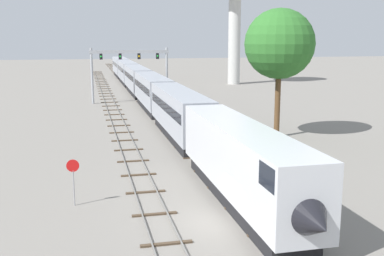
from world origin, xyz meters
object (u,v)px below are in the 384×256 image
at_px(passenger_train, 143,84).
at_px(signal_gantry, 130,63).
at_px(stop_sign, 73,176).
at_px(trackside_tree_left, 280,44).

xyz_separation_m(passenger_train, signal_gantry, (-2.25, -1.77, 3.55)).
bearing_deg(passenger_train, stop_sign, -102.15).
bearing_deg(stop_sign, signal_gantry, 80.15).
xyz_separation_m(signal_gantry, stop_sign, (-7.75, -44.66, -4.29)).
bearing_deg(stop_sign, passenger_train, 77.85).
height_order(passenger_train, signal_gantry, signal_gantry).
xyz_separation_m(stop_sign, trackside_tree_left, (19.77, 15.74, 7.48)).
relative_size(passenger_train, trackside_tree_left, 8.94).
height_order(passenger_train, stop_sign, passenger_train).
bearing_deg(signal_gantry, passenger_train, 38.24).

